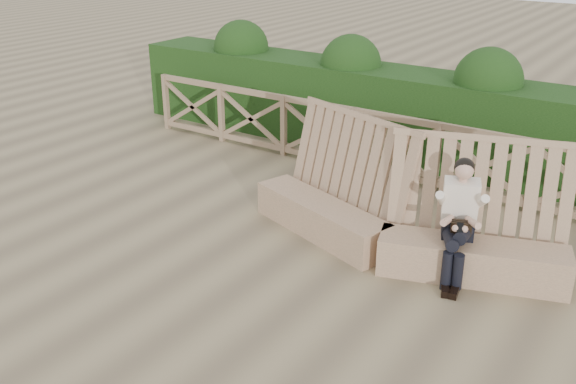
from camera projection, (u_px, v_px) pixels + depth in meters
The scene contains 5 objects.
ground at pixel (265, 270), 7.77m from camera, with size 60.00×60.00×0.00m, color brown.
bench at pixel (395, 223), 8.03m from camera, with size 4.27×1.39×1.60m.
woman at pixel (459, 216), 7.37m from camera, with size 0.56×0.91×1.44m.
guardrail at pixel (394, 148), 10.21m from camera, with size 10.10×0.09×1.10m.
hedge at pixel (425, 118), 11.05m from camera, with size 12.00×1.20×1.50m, color black.
Camera 1 is at (4.05, -5.44, 3.92)m, focal length 40.00 mm.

